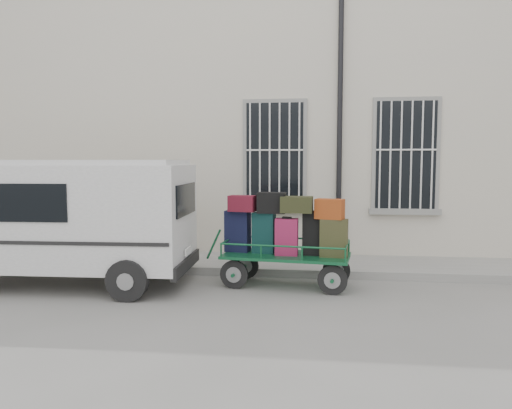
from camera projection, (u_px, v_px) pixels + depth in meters
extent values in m
plane|color=slate|center=(284.00, 298.00, 7.76)|extent=(80.00, 80.00, 0.00)
cube|color=beige|center=(298.00, 127.00, 12.94)|extent=(24.00, 5.00, 6.00)
cylinder|color=black|center=(340.00, 128.00, 10.29)|extent=(0.11, 0.11, 5.60)
cube|color=black|center=(275.00, 155.00, 10.56)|extent=(1.20, 0.08, 2.20)
cube|color=gray|center=(274.00, 210.00, 10.64)|extent=(1.45, 0.22, 0.12)
cube|color=black|center=(406.00, 155.00, 10.23)|extent=(1.20, 0.08, 2.20)
cube|color=gray|center=(404.00, 211.00, 10.32)|extent=(1.45, 0.22, 0.12)
cube|color=gray|center=(291.00, 264.00, 9.93)|extent=(24.00, 1.70, 0.15)
cylinder|color=black|center=(234.00, 274.00, 8.32)|extent=(0.48, 0.12, 0.48)
cylinder|color=gray|center=(234.00, 274.00, 8.32)|extent=(0.27, 0.12, 0.26)
cylinder|color=black|center=(246.00, 266.00, 9.03)|extent=(0.48, 0.12, 0.48)
cylinder|color=gray|center=(246.00, 266.00, 9.03)|extent=(0.27, 0.12, 0.26)
cylinder|color=black|center=(332.00, 280.00, 7.93)|extent=(0.48, 0.12, 0.48)
cylinder|color=gray|center=(332.00, 280.00, 7.93)|extent=(0.27, 0.12, 0.26)
cylinder|color=black|center=(336.00, 270.00, 8.63)|extent=(0.48, 0.12, 0.48)
cylinder|color=gray|center=(336.00, 270.00, 8.63)|extent=(0.27, 0.12, 0.26)
cube|color=#145731|center=(286.00, 256.00, 8.45)|extent=(2.21, 1.21, 0.05)
cylinder|color=#145731|center=(214.00, 244.00, 8.75)|extent=(0.28, 0.07, 0.54)
cube|color=black|center=(238.00, 231.00, 8.70)|extent=(0.45, 0.32, 0.72)
cube|color=black|center=(238.00, 210.00, 8.67)|extent=(0.18, 0.14, 0.03)
cube|color=#0C2D2E|center=(264.00, 233.00, 8.55)|extent=(0.41, 0.26, 0.70)
cube|color=black|center=(264.00, 212.00, 8.52)|extent=(0.16, 0.12, 0.03)
cube|color=maroon|center=(287.00, 237.00, 8.35)|extent=(0.38, 0.24, 0.62)
cube|color=black|center=(287.00, 218.00, 8.32)|extent=(0.16, 0.13, 0.03)
cube|color=black|center=(313.00, 234.00, 8.37)|extent=(0.36, 0.25, 0.72)
cube|color=black|center=(313.00, 212.00, 8.34)|extent=(0.15, 0.12, 0.03)
cube|color=#38321C|center=(334.00, 238.00, 8.20)|extent=(0.47, 0.30, 0.63)
cube|color=black|center=(334.00, 218.00, 8.17)|extent=(0.19, 0.14, 0.03)
cube|color=#4C0F22|center=(242.00, 203.00, 8.53)|extent=(0.48, 0.33, 0.27)
cube|color=black|center=(272.00, 203.00, 8.47)|extent=(0.49, 0.32, 0.35)
cube|color=#252B15|center=(297.00, 204.00, 8.31)|extent=(0.54, 0.37, 0.27)
cube|color=maroon|center=(330.00, 209.00, 8.20)|extent=(0.51, 0.37, 0.33)
cube|color=silver|center=(65.00, 215.00, 8.48)|extent=(4.23, 1.96, 1.70)
cube|color=silver|center=(64.00, 163.00, 8.41)|extent=(4.03, 1.81, 0.09)
cube|color=black|center=(1.00, 203.00, 7.61)|extent=(2.08, 0.12, 0.59)
cube|color=black|center=(186.00, 199.00, 8.28)|extent=(0.09, 1.33, 0.52)
cube|color=black|center=(186.00, 264.00, 8.38)|extent=(0.16, 1.75, 0.21)
cube|color=white|center=(188.00, 251.00, 8.36)|extent=(0.04, 0.40, 0.11)
cylinder|color=black|center=(19.00, 256.00, 9.54)|extent=(0.65, 0.23, 0.64)
cylinder|color=black|center=(128.00, 280.00, 7.58)|extent=(0.65, 0.23, 0.64)
cylinder|color=black|center=(159.00, 258.00, 9.31)|extent=(0.65, 0.23, 0.64)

